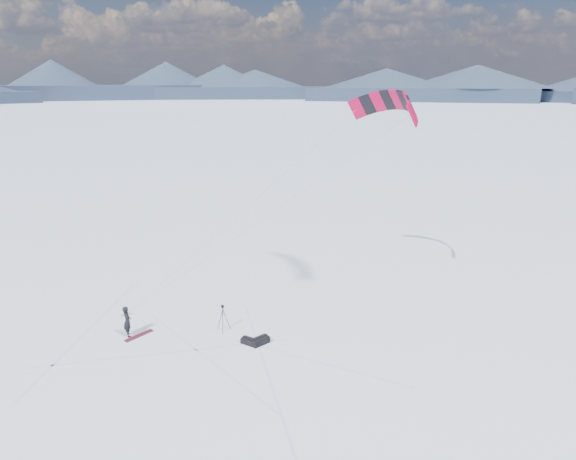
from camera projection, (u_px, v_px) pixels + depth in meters
name	position (u px, v px, depth m)	size (l,w,h in m)	color
ground	(187.00, 350.00, 22.57)	(1800.00, 1800.00, 0.00)	white
horizon_hills	(181.00, 260.00, 21.24)	(704.00, 704.00, 10.24)	#182237
snow_tracks	(157.00, 359.00, 21.78)	(13.93, 10.25, 0.01)	silver
snowkiter	(129.00, 336.00, 23.81)	(0.58, 0.38, 1.59)	black
snowboard	(139.00, 336.00, 23.78)	(1.51, 0.28, 0.04)	maroon
tripod	(223.00, 314.00, 24.06)	(0.62, 0.65, 1.39)	black
gear_bag_a	(260.00, 341.00, 23.00)	(0.98, 0.69, 0.40)	black
gear_bag_b	(249.00, 341.00, 23.01)	(0.77, 0.84, 0.35)	black
power_kite	(388.00, 106.00, 26.54)	(15.98, 5.70, 10.48)	#BD0434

